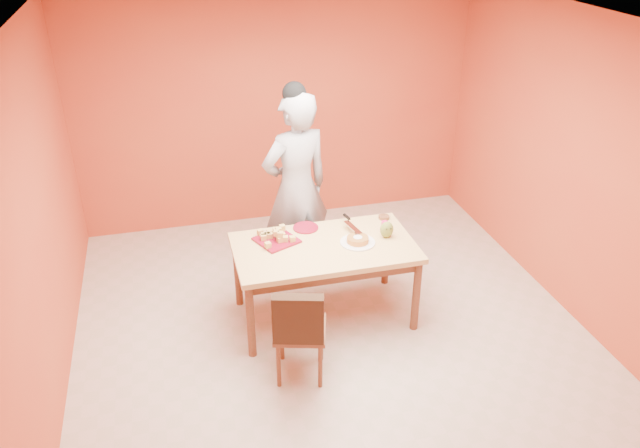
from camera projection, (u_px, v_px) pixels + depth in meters
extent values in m
plane|color=beige|center=(336.00, 340.00, 5.54)|extent=(5.00, 5.00, 0.00)
plane|color=white|center=(340.00, 27.00, 4.27)|extent=(5.00, 5.00, 0.00)
plane|color=#C6512D|center=(277.00, 109.00, 7.04)|extent=(4.50, 0.00, 4.50)
plane|color=#C6512D|center=(32.00, 239.00, 4.41)|extent=(0.00, 5.00, 5.00)
plane|color=#C6512D|center=(587.00, 175.00, 5.40)|extent=(0.00, 5.00, 5.00)
cube|color=#DFB075|center=(324.00, 248.00, 5.51)|extent=(1.60, 0.90, 0.05)
cube|color=brown|center=(324.00, 255.00, 5.55)|extent=(1.48, 0.78, 0.10)
cylinder|color=brown|center=(251.00, 321.00, 5.19)|extent=(0.07, 0.07, 0.71)
cylinder|color=brown|center=(238.00, 272.00, 5.86)|extent=(0.07, 0.07, 0.71)
cylinder|color=brown|center=(416.00, 296.00, 5.52)|extent=(0.07, 0.07, 0.71)
cylinder|color=brown|center=(386.00, 252.00, 6.19)|extent=(0.07, 0.07, 0.71)
imported|color=#99989B|center=(296.00, 189.00, 6.04)|extent=(0.81, 0.65, 1.95)
cube|color=maroon|center=(277.00, 240.00, 5.56)|extent=(0.43, 0.43, 0.02)
cylinder|color=maroon|center=(306.00, 228.00, 5.78)|extent=(0.25, 0.25, 0.01)
cylinder|color=white|center=(358.00, 242.00, 5.54)|extent=(0.41, 0.41, 0.01)
cylinder|color=gold|center=(358.00, 240.00, 5.52)|extent=(0.25, 0.25, 0.04)
cube|color=silver|center=(353.00, 227.00, 5.66)|extent=(0.11, 0.28, 0.01)
ellipsoid|color=olive|center=(387.00, 230.00, 5.60)|extent=(0.14, 0.12, 0.15)
cylinder|color=#D82068|center=(384.00, 226.00, 5.73)|extent=(0.07, 0.07, 0.09)
cylinder|color=#351D0E|center=(384.00, 217.00, 5.94)|extent=(0.13, 0.13, 0.03)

